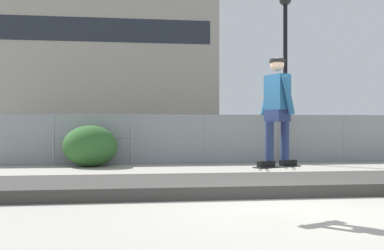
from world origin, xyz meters
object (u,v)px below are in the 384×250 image
(parked_car_mid, at_px, (212,139))
(shrub_left, at_px, (90,146))
(parked_car_near, at_px, (76,139))
(skater, at_px, (277,105))
(skateboard, at_px, (277,167))
(street_lamp, at_px, (285,58))

(parked_car_mid, bearing_deg, shrub_left, -140.97)
(parked_car_near, distance_m, shrub_left, 4.12)
(skater, height_order, shrub_left, skater)
(parked_car_mid, xyz_separation_m, shrub_left, (-5.03, -4.08, -0.12))
(skater, bearing_deg, shrub_left, 113.14)
(skateboard, xyz_separation_m, street_lamp, (3.39, 9.22, 3.19))
(skateboard, distance_m, parked_car_near, 13.73)
(parked_car_near, distance_m, parked_car_mid, 6.08)
(street_lamp, relative_size, parked_car_mid, 1.41)
(parked_car_mid, bearing_deg, skateboard, -95.46)
(skateboard, bearing_deg, shrub_left, 113.14)
(skater, height_order, street_lamp, street_lamp)
(skateboard, xyz_separation_m, parked_car_near, (-4.85, 12.85, 0.05))
(street_lamp, relative_size, shrub_left, 3.40)
(skater, height_order, parked_car_mid, skater)
(parked_car_near, bearing_deg, shrub_left, -75.16)
(parked_car_mid, distance_m, shrub_left, 6.47)
(skater, xyz_separation_m, parked_car_near, (-4.85, 12.85, -0.90))
(street_lamp, xyz_separation_m, parked_car_near, (-8.23, 3.63, -3.14))
(skater, distance_m, street_lamp, 10.07)
(skateboard, relative_size, street_lamp, 0.13)
(parked_car_near, bearing_deg, skater, -69.34)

